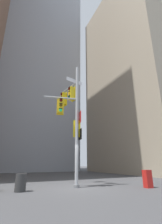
# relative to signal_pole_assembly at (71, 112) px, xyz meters

# --- Properties ---
(ground) EXTENTS (120.00, 120.00, 0.00)m
(ground) POSITION_rel_signal_pole_assembly_xyz_m (0.22, -0.48, -4.82)
(ground) COLOR #474749
(building_tower_right) EXTENTS (17.03, 17.03, 32.63)m
(building_tower_right) POSITION_rel_signal_pole_assembly_xyz_m (18.57, 8.94, 11.50)
(building_tower_right) COLOR tan
(building_tower_right) RESTS_ON ground
(building_mid_block) EXTENTS (15.96, 15.96, 51.70)m
(building_mid_block) POSITION_rel_signal_pole_assembly_xyz_m (0.43, 24.84, 21.04)
(building_mid_block) COLOR #9399A3
(building_mid_block) RESTS_ON ground
(signal_pole_assembly) EXTENTS (2.79, 2.63, 8.18)m
(signal_pole_assembly) POSITION_rel_signal_pole_assembly_xyz_m (0.00, 0.00, 0.00)
(signal_pole_assembly) COLOR #9EA0A3
(signal_pole_assembly) RESTS_ON ground
(newspaper_box) EXTENTS (0.45, 0.36, 0.99)m
(newspaper_box) POSITION_rel_signal_pole_assembly_xyz_m (4.03, -2.35, -4.32)
(newspaper_box) COLOR red
(newspaper_box) RESTS_ON ground
(trash_bin) EXTENTS (0.55, 0.55, 0.86)m
(trash_bin) POSITION_rel_signal_pole_assembly_xyz_m (-2.95, -0.60, -4.38)
(trash_bin) COLOR #2D2D2D
(trash_bin) RESTS_ON ground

